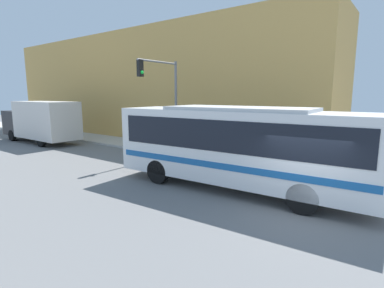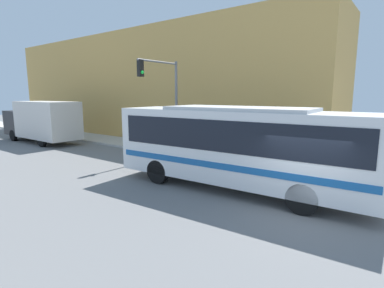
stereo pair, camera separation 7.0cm
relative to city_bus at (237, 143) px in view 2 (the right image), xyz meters
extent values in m
plane|color=slate|center=(-1.02, -2.95, -1.92)|extent=(120.00, 120.00, 0.00)
cube|color=#B7B2A8|center=(4.98, 17.05, -1.85)|extent=(3.00, 70.00, 0.15)
cube|color=tan|center=(9.48, 14.58, 2.59)|extent=(6.00, 33.06, 9.03)
cube|color=white|center=(0.00, 0.00, -0.11)|extent=(2.95, 10.44, 2.76)
cube|color=black|center=(0.00, 0.00, 0.39)|extent=(2.95, 9.62, 1.15)
cube|color=#19599E|center=(0.00, 0.00, -0.71)|extent=(2.97, 10.03, 0.24)
cube|color=silver|center=(0.00, 0.00, 1.32)|extent=(2.53, 5.79, 0.16)
cylinder|color=black|center=(0.95, 3.25, -1.41)|extent=(0.33, 1.04, 1.03)
cylinder|color=black|center=(-1.24, 3.15, -1.41)|extent=(0.33, 1.04, 1.03)
cylinder|color=black|center=(1.23, -2.79, -1.41)|extent=(0.33, 1.04, 1.03)
cylinder|color=black|center=(-0.96, -2.89, -1.41)|extent=(0.33, 1.04, 1.03)
cube|color=silver|center=(1.36, 17.34, -0.07)|extent=(2.46, 5.82, 2.81)
cube|color=#262628|center=(1.36, 21.38, -0.47)|extent=(2.34, 2.27, 2.00)
cylinder|color=black|center=(0.28, 20.98, -1.47)|extent=(0.25, 0.90, 0.90)
cylinder|color=black|center=(0.28, 16.25, -1.47)|extent=(0.25, 0.90, 0.90)
cylinder|color=gold|center=(4.08, 0.00, -1.50)|extent=(0.26, 0.26, 0.56)
sphere|color=gold|center=(4.08, 0.00, -1.14)|extent=(0.25, 0.25, 0.25)
cylinder|color=gold|center=(4.08, -0.15, -1.47)|extent=(0.12, 0.16, 0.12)
cylinder|color=slate|center=(4.23, 6.67, 1.05)|extent=(0.16, 0.16, 5.66)
cylinder|color=slate|center=(2.63, 6.67, 3.73)|extent=(3.20, 0.11, 0.11)
cube|color=black|center=(1.23, 6.67, 3.28)|extent=(0.30, 0.24, 0.90)
sphere|color=#19D83F|center=(1.23, 6.53, 3.05)|extent=(0.18, 0.18, 0.18)
cylinder|color=slate|center=(4.08, 5.73, -1.20)|extent=(0.06, 0.06, 1.15)
cylinder|color=#4C4C51|center=(4.08, 5.73, -0.52)|extent=(0.14, 0.14, 0.22)
cylinder|color=#23283D|center=(5.68, 5.51, -1.39)|extent=(0.28, 0.28, 0.78)
cylinder|color=beige|center=(5.68, 5.51, -0.67)|extent=(0.34, 0.34, 0.65)
sphere|color=tan|center=(5.68, 5.51, -0.23)|extent=(0.21, 0.21, 0.21)
cylinder|color=#47382D|center=(5.55, 2.07, -1.35)|extent=(0.28, 0.28, 0.86)
cylinder|color=beige|center=(5.55, 2.07, -0.56)|extent=(0.34, 0.34, 0.71)
sphere|color=tan|center=(5.55, 2.07, -0.09)|extent=(0.23, 0.23, 0.23)
camera|label=1|loc=(-10.39, -5.52, 1.88)|focal=28.00mm
camera|label=2|loc=(-10.35, -5.58, 1.88)|focal=28.00mm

